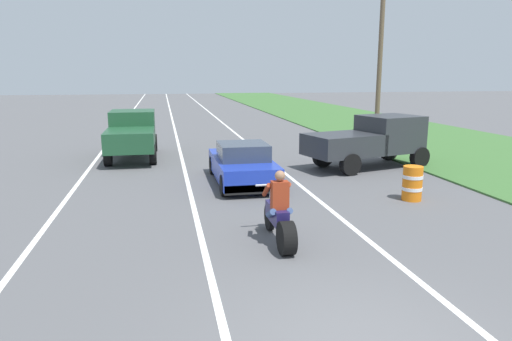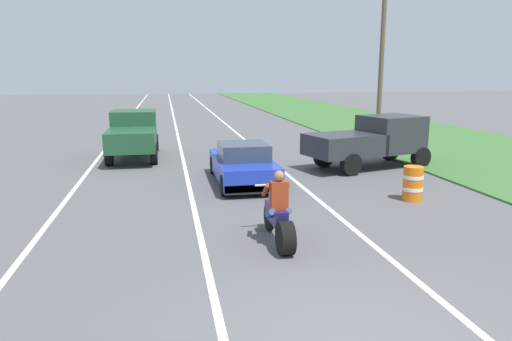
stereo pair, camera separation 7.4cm
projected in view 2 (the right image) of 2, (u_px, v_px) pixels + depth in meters
lane_stripe_left_solid at (110, 143)px, 24.44m from camera, size 0.14×120.00×0.01m
lane_stripe_right_solid at (245, 140)px, 25.78m from camera, size 0.14×120.00×0.01m
lane_stripe_centre_dashed at (179, 141)px, 25.11m from camera, size 0.14×120.00×0.01m
grass_verge_right at (413, 135)px, 27.66m from camera, size 10.00×120.00×0.06m
motorcycle_with_rider at (279, 218)px, 9.93m from camera, size 0.70×2.21×1.62m
sports_car_blue at (243, 165)px, 15.50m from camera, size 1.84×4.30×1.37m
pickup_truck_left_lane_dark_green at (133, 133)px, 20.03m from camera, size 2.02×4.80×1.98m
pickup_truck_right_shoulder_dark_grey at (372, 139)px, 18.03m from camera, size 5.14×3.14×1.98m
utility_pole_roadside at (382, 58)px, 23.69m from camera, size 0.24×0.24×8.69m
construction_barrel_nearest at (413, 183)px, 13.41m from camera, size 0.58×0.58×1.00m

